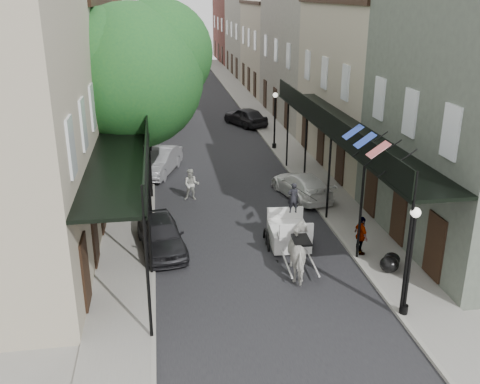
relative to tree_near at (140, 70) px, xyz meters
name	(u,v)px	position (x,y,z in m)	size (l,w,h in m)	color
ground	(267,294)	(4.20, -10.18, -6.49)	(140.00, 140.00, 0.00)	gray
road	(210,144)	(4.20, 9.82, -6.48)	(8.00, 90.00, 0.01)	black
sidewalk_left	(138,146)	(-0.80, 9.82, -6.43)	(2.20, 90.00, 0.12)	gray
sidewalk_right	(281,141)	(9.20, 9.82, -6.43)	(2.20, 90.00, 0.12)	gray
building_row_left	(92,54)	(-4.40, 19.82, -1.24)	(5.00, 80.00, 10.50)	#9E947E
building_row_right	(297,50)	(12.80, 19.82, -1.24)	(5.00, 80.00, 10.50)	gray
gallery_left	(128,137)	(-0.59, -3.20, -2.44)	(2.20, 18.05, 4.88)	black
gallery_right	(341,129)	(8.99, -3.20, -2.44)	(2.20, 18.05, 4.88)	black
tree_near	(140,70)	(0.00, 0.00, 0.00)	(7.31, 6.80, 9.63)	#382619
tree_far	(144,53)	(-0.05, 14.00, -0.65)	(6.45, 6.00, 8.61)	#382619
lamppost_right_near	(410,260)	(8.30, -12.18, -4.44)	(0.32, 0.32, 3.71)	black
lamppost_left	(147,187)	(0.10, -4.18, -4.44)	(0.32, 0.32, 3.71)	black
lamppost_right_far	(275,120)	(8.30, 7.82, -4.44)	(0.32, 0.32, 3.71)	black
horse	(301,253)	(5.70, -8.98, -5.58)	(0.98, 2.14, 1.81)	beige
carriage	(287,216)	(5.84, -6.16, -5.31)	(1.97, 2.74, 3.03)	black
pedestrian_walking	(191,185)	(2.20, -0.66, -5.67)	(0.79, 0.62, 1.63)	#AFB0A6
pedestrian_sidewalk_left	(149,126)	(-0.03, 11.85, -5.48)	(1.14, 0.66, 1.77)	gray
pedestrian_sidewalk_right	(361,236)	(8.40, -7.93, -5.57)	(0.93, 0.39, 1.60)	gray
car_left_near	(161,235)	(0.60, -6.18, -5.78)	(1.67, 4.16, 1.42)	black
car_left_mid	(159,161)	(0.60, 3.82, -5.74)	(1.58, 4.54, 1.49)	gray
car_left_far	(157,106)	(0.60, 20.20, -5.71)	(2.59, 5.61, 1.56)	black
car_right_near	(302,185)	(7.80, -1.14, -5.85)	(1.80, 4.43, 1.29)	white
car_right_far	(245,116)	(7.50, 14.93, -5.75)	(1.74, 4.32, 1.47)	black
trash_bags	(390,262)	(9.09, -9.29, -6.09)	(0.96, 1.11, 0.60)	black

